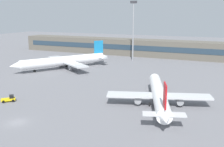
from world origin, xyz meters
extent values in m
plane|color=slate|center=(0.00, 40.00, 0.00)|extent=(400.00, 400.00, 0.00)
cube|color=#5B564C|center=(0.00, 100.43, 4.50)|extent=(155.68, 12.00, 9.00)
cube|color=#263847|center=(0.00, 94.38, 4.95)|extent=(147.89, 0.16, 2.80)
cylinder|color=white|center=(25.40, 23.78, 2.91)|extent=(13.03, 31.27, 3.36)
cone|color=white|center=(20.01, 40.33, 2.91)|extent=(4.17, 4.50, 3.19)
cone|color=white|center=(30.73, 7.39, 2.91)|extent=(3.27, 3.92, 2.35)
cube|color=red|center=(29.91, 9.93, 7.02)|extent=(1.50, 3.79, 4.86)
cube|color=silver|center=(29.99, 9.68, 3.09)|extent=(9.16, 5.08, 0.21)
cube|color=silver|center=(25.67, 22.94, 2.65)|extent=(26.50, 12.23, 0.44)
cylinder|color=gray|center=(30.71, 24.58, 1.40)|extent=(2.55, 3.23, 1.77)
cylinder|color=gray|center=(20.63, 21.30, 1.40)|extent=(2.55, 3.23, 1.77)
cylinder|color=black|center=(21.95, 34.36, 0.44)|extent=(0.61, 0.95, 0.88)
cylinder|color=black|center=(28.13, 22.81, 0.44)|extent=(0.61, 0.95, 0.88)
cylinder|color=black|center=(23.76, 21.39, 0.44)|extent=(0.61, 0.95, 0.88)
cylinder|color=white|center=(-22.43, 52.46, 3.42)|extent=(23.67, 33.39, 3.94)
cone|color=white|center=(-33.58, 35.36, 3.42)|extent=(5.50, 5.67, 3.74)
cone|color=white|center=(-11.38, 69.40, 3.42)|extent=(4.46, 4.80, 2.76)
cube|color=#197FBF|center=(-13.09, 66.78, 8.24)|extent=(2.80, 4.02, 5.70)
cube|color=silver|center=(-12.92, 67.04, 3.63)|extent=(10.26, 8.09, 0.25)
cube|color=silver|center=(-21.86, 53.33, 3.11)|extent=(28.75, 21.14, 0.52)
cylinder|color=gray|center=(-27.07, 56.72, 1.65)|extent=(3.55, 3.91, 2.07)
cylinder|color=gray|center=(-16.65, 49.93, 1.65)|extent=(3.55, 3.91, 2.07)
cylinder|color=black|center=(-29.56, 41.53, 0.52)|extent=(0.91, 1.09, 1.04)
cylinder|color=black|center=(-23.55, 55.67, 0.52)|extent=(0.91, 1.09, 1.04)
cylinder|color=black|center=(-19.04, 52.73, 0.52)|extent=(0.91, 1.09, 1.04)
cube|color=yellow|center=(-12.12, 9.73, 0.65)|extent=(3.61, 3.60, 0.60)
cube|color=black|center=(-11.48, 10.36, 1.30)|extent=(1.77, 1.77, 0.90)
cylinder|color=black|center=(-10.72, 10.02, 0.35)|extent=(0.67, 0.67, 0.70)
cylinder|color=black|center=(-11.82, 11.13, 0.35)|extent=(0.67, 0.67, 0.70)
cylinder|color=black|center=(-12.42, 8.33, 0.35)|extent=(0.67, 0.67, 0.70)
cylinder|color=black|center=(-13.52, 9.43, 0.35)|extent=(0.67, 0.67, 0.70)
cylinder|color=gray|center=(-1.94, 82.61, 13.97)|extent=(0.70, 0.70, 27.94)
cube|color=#333338|center=(-1.94, 82.61, 28.54)|extent=(3.20, 0.80, 1.20)
camera|label=1|loc=(40.17, -40.66, 23.16)|focal=42.01mm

